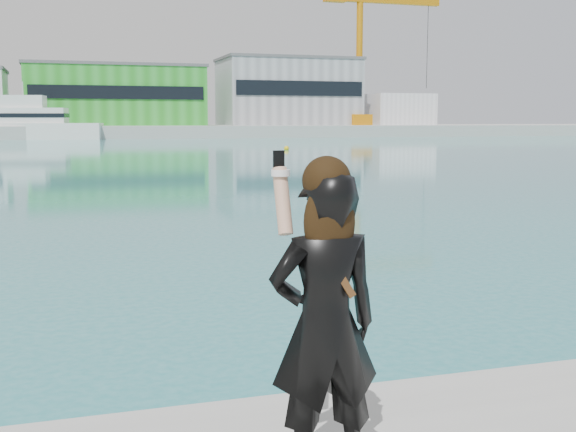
# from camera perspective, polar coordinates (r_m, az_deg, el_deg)

# --- Properties ---
(far_quay) EXTENTS (320.00, 40.00, 2.00)m
(far_quay) POSITION_cam_1_polar(r_m,az_deg,el_deg) (134.07, -16.92, 6.44)
(far_quay) COLOR #9E9E99
(far_quay) RESTS_ON ground
(warehouse_green) EXTENTS (30.60, 16.36, 10.50)m
(warehouse_green) POSITION_cam_1_polar(r_m,az_deg,el_deg) (132.44, -13.51, 9.25)
(warehouse_green) COLOR green
(warehouse_green) RESTS_ON far_quay
(warehouse_grey_right) EXTENTS (25.50, 15.35, 12.50)m
(warehouse_grey_right) POSITION_cam_1_polar(r_m,az_deg,el_deg) (138.46, -0.00, 9.79)
(warehouse_grey_right) COLOR gray
(warehouse_grey_right) RESTS_ON far_quay
(ancillary_shed) EXTENTS (12.00, 10.00, 6.00)m
(ancillary_shed) POSITION_cam_1_polar(r_m,az_deg,el_deg) (144.68, 8.67, 8.32)
(ancillary_shed) COLOR silver
(ancillary_shed) RESTS_ON far_quay
(dock_crane) EXTENTS (23.00, 4.00, 24.00)m
(dock_crane) POSITION_cam_1_polar(r_m,az_deg,el_deg) (137.89, 6.13, 12.59)
(dock_crane) COLOR orange
(dock_crane) RESTS_ON far_quay
(flagpole_right) EXTENTS (1.28, 0.16, 8.00)m
(flagpole_right) POSITION_cam_1_polar(r_m,az_deg,el_deg) (127.29, -6.86, 9.16)
(flagpole_right) COLOR silver
(flagpole_right) RESTS_ON far_quay
(motor_yacht) EXTENTS (19.25, 8.50, 8.69)m
(motor_yacht) POSITION_cam_1_polar(r_m,az_deg,el_deg) (116.52, -19.37, 6.92)
(motor_yacht) COLOR silver
(motor_yacht) RESTS_ON ground
(buoy_near) EXTENTS (0.50, 0.50, 0.50)m
(buoy_near) POSITION_cam_1_polar(r_m,az_deg,el_deg) (70.77, -0.12, 5.23)
(buoy_near) COLOR yellow
(buoy_near) RESTS_ON ground
(woman) EXTENTS (0.66, 0.44, 1.90)m
(woman) POSITION_cam_1_polar(r_m,az_deg,el_deg) (4.16, 2.90, -7.91)
(woman) COLOR black
(woman) RESTS_ON near_quay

